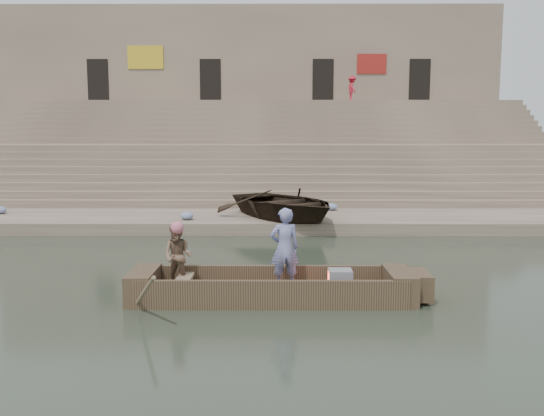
{
  "coord_description": "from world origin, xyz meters",
  "views": [
    {
      "loc": [
        1.97,
        -12.27,
        3.29
      ],
      "look_at": [
        1.92,
        2.32,
        1.4
      ],
      "focal_mm": 37.81,
      "sensor_mm": 36.0,
      "label": 1
    }
  ],
  "objects_px": {
    "beached_rowboat": "(284,203)",
    "television": "(340,280)",
    "main_rowboat": "(271,295)",
    "standing_man": "(285,248)",
    "pedestrian": "(352,89)",
    "rowing_man": "(178,256)"
  },
  "relations": [
    {
      "from": "main_rowboat",
      "to": "beached_rowboat",
      "type": "distance_m",
      "value": 8.54
    },
    {
      "from": "rowing_man",
      "to": "television",
      "type": "xyz_separation_m",
      "value": [
        3.24,
        -0.19,
        -0.43
      ]
    },
    {
      "from": "standing_man",
      "to": "beached_rowboat",
      "type": "bearing_deg",
      "value": -101.96
    },
    {
      "from": "standing_man",
      "to": "pedestrian",
      "type": "relative_size",
      "value": 1.06
    },
    {
      "from": "rowing_man",
      "to": "beached_rowboat",
      "type": "relative_size",
      "value": 0.25
    },
    {
      "from": "standing_man",
      "to": "television",
      "type": "xyz_separation_m",
      "value": [
        1.09,
        -0.12,
        -0.61
      ]
    },
    {
      "from": "television",
      "to": "pedestrian",
      "type": "xyz_separation_m",
      "value": [
        3.35,
        23.66,
        5.55
      ]
    },
    {
      "from": "beached_rowboat",
      "to": "pedestrian",
      "type": "xyz_separation_m",
      "value": [
        4.3,
        15.17,
        5.05
      ]
    },
    {
      "from": "main_rowboat",
      "to": "standing_man",
      "type": "relative_size",
      "value": 3.08
    },
    {
      "from": "pedestrian",
      "to": "television",
      "type": "bearing_deg",
      "value": 162.97
    },
    {
      "from": "rowing_man",
      "to": "pedestrian",
      "type": "height_order",
      "value": "pedestrian"
    },
    {
      "from": "standing_man",
      "to": "beached_rowboat",
      "type": "height_order",
      "value": "standing_man"
    },
    {
      "from": "beached_rowboat",
      "to": "television",
      "type": "bearing_deg",
      "value": -116.4
    },
    {
      "from": "main_rowboat",
      "to": "beached_rowboat",
      "type": "xyz_separation_m",
      "value": [
        0.4,
        8.49,
        0.81
      ]
    },
    {
      "from": "television",
      "to": "pedestrian",
      "type": "distance_m",
      "value": 24.53
    },
    {
      "from": "main_rowboat",
      "to": "standing_man",
      "type": "distance_m",
      "value": 0.97
    },
    {
      "from": "main_rowboat",
      "to": "pedestrian",
      "type": "relative_size",
      "value": 3.26
    },
    {
      "from": "main_rowboat",
      "to": "pedestrian",
      "type": "xyz_separation_m",
      "value": [
        4.7,
        23.66,
        5.86
      ]
    },
    {
      "from": "standing_man",
      "to": "television",
      "type": "relative_size",
      "value": 3.53
    },
    {
      "from": "pedestrian",
      "to": "standing_man",
      "type": "bearing_deg",
      "value": 160.34
    },
    {
      "from": "main_rowboat",
      "to": "beached_rowboat",
      "type": "bearing_deg",
      "value": 87.27
    },
    {
      "from": "main_rowboat",
      "to": "pedestrian",
      "type": "distance_m",
      "value": 24.83
    }
  ]
}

